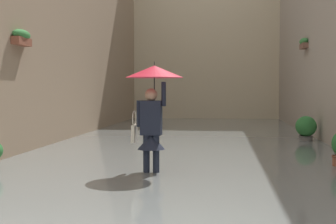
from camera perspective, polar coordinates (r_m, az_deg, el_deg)
The scene contains 6 objects.
ground_plane at distance 13.38m, azimuth 2.88°, elevation -4.35°, with size 60.00×60.00×0.00m, color #605B56.
flood_water at distance 13.37m, azimuth 2.89°, elevation -4.02°, with size 8.41×27.51×0.15m, color slate.
building_facade_right at distance 14.60m, azimuth -16.29°, elevation 12.38°, with size 2.04×25.51×8.25m.
building_facade_far at distance 25.27m, azimuth 4.80°, elevation 12.35°, with size 11.21×1.80×11.73m, color beige.
person_wading at distance 8.26m, azimuth -1.92°, elevation 1.92°, with size 1.06×1.06×2.17m.
potted_plant_mid_left at distance 14.11m, azimuth 16.91°, elevation -2.03°, with size 0.62×0.62×0.88m.
Camera 1 is at (-0.92, 2.49, 1.66)m, focal length 48.64 mm.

